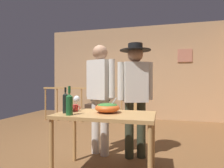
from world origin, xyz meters
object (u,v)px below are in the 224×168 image
Objects in this scene: flat_screen_tv at (100,95)px; person_standing_left at (100,90)px; salad_bowl at (107,107)px; wine_glass at (77,100)px; wine_bottle_green at (69,104)px; wine_bottle_dark at (65,102)px; stair_railing at (102,101)px; person_standing_right at (135,90)px; framed_picture at (185,55)px; mug_red at (75,108)px; serving_table at (105,121)px; tv_console at (101,111)px.

person_standing_left is (0.89, -2.74, 0.28)m from flat_screen_tv.
salad_bowl is 1.60× the size of wine_glass.
wine_bottle_dark is (-0.11, 0.12, -0.00)m from wine_bottle_green.
stair_railing is 9.09× the size of salad_bowl.
person_standing_right reaches higher than flat_screen_tv.
wine_glass is at bearing -79.61° from stair_railing.
framed_picture is 1.28× the size of wine_bottle_dark.
person_standing_left is at bearing 116.31° from salad_bowl.
mug_red is at bearing -115.33° from framed_picture.
framed_picture is 1.31× the size of salad_bowl.
serving_table is 0.77m from person_standing_right.
wine_bottle_green is 2.76× the size of mug_red.
wine_bottle_dark is at bearing -78.75° from flat_screen_tv.
wine_glass is (0.47, -2.58, 0.26)m from stair_railing.
stair_railing is 3.08m from wine_bottle_green.
framed_picture reaches higher than flat_screen_tv.
salad_bowl is at bearing 18.16° from wine_bottle_dark.
wine_bottle_green reaches higher than mug_red.
framed_picture is 3.55m from person_standing_left.
framed_picture is 0.14× the size of stair_railing.
framed_picture is at bearing 63.20° from wine_glass.
person_standing_right is (0.63, 0.85, 0.13)m from wine_bottle_green.
mug_red is at bearing 171.95° from serving_table.
person_standing_right is at bearing -62.30° from flat_screen_tv.
tv_console is at bearing -83.74° from person_standing_right.
framed_picture is 4.10m from serving_table.
tv_console is at bearing -51.02° from person_standing_left.
salad_bowl is (0.01, 0.05, 0.15)m from serving_table.
wine_glass is at bearing -116.80° from framed_picture.
person_standing_right is at bearing -158.83° from person_standing_left.
stair_railing is 2.29m from person_standing_left.
mug_red is at bearing 17.95° from person_standing_right.
wine_glass is 0.61× the size of wine_bottle_dark.
wine_bottle_dark is (-0.48, -0.16, 0.06)m from salad_bowl.
salad_bowl is 0.47m from wine_bottle_green.
mug_red is at bearing 74.06° from wine_bottle_dark.
serving_table is 0.69× the size of person_standing_left.
stair_railing is 3.08× the size of tv_console.
serving_table is at bearing -71.10° from tv_console.
mug_red is 0.62m from person_standing_left.
stair_railing reaches higher than flat_screen_tv.
person_standing_left is (0.89, -2.77, 0.77)m from tv_console.
tv_console is at bearing 90.00° from flat_screen_tv.
wine_bottle_green is 0.19× the size of person_standing_left.
stair_railing reaches higher than tv_console.
stair_railing reaches higher than salad_bowl.
tv_console is at bearing -173.26° from framed_picture.
salad_bowl is 0.18× the size of person_standing_left.
wine_glass reaches higher than flat_screen_tv.
person_standing_left is at bearing 84.20° from wine_bottle_green.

